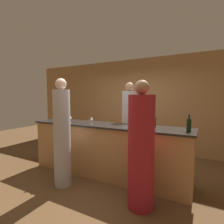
# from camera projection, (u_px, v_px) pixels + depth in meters

# --- Properties ---
(ground_plane) EXTENTS (14.00, 14.00, 0.00)m
(ground_plane) POSITION_uv_depth(u_px,v_px,m) (106.00, 175.00, 3.66)
(ground_plane) COLOR brown
(back_wall) EXTENTS (8.00, 0.06, 2.80)m
(back_wall) POSITION_uv_depth(u_px,v_px,m) (140.00, 105.00, 5.40)
(back_wall) COLOR #A37547
(back_wall) RESTS_ON ground_plane
(bar_counter) EXTENTS (3.39, 0.70, 1.07)m
(bar_counter) POSITION_uv_depth(u_px,v_px,m) (106.00, 150.00, 3.62)
(bar_counter) COLOR #B27F4C
(bar_counter) RESTS_ON ground_plane
(bartender) EXTENTS (0.35, 0.35, 1.97)m
(bartender) POSITION_uv_depth(u_px,v_px,m) (129.00, 127.00, 4.11)
(bartender) COLOR #B2B2B7
(bartender) RESTS_ON ground_plane
(guest_0) EXTENTS (0.30, 0.30, 1.96)m
(guest_0) POSITION_uv_depth(u_px,v_px,m) (62.00, 136.00, 3.17)
(guest_0) COLOR #B2B2B7
(guest_0) RESTS_ON ground_plane
(guest_1) EXTENTS (0.38, 0.38, 1.87)m
(guest_1) POSITION_uv_depth(u_px,v_px,m) (141.00, 150.00, 2.52)
(guest_1) COLOR maroon
(guest_1) RESTS_ON ground_plane
(wine_bottle_0) EXTENTS (0.07, 0.07, 0.28)m
(wine_bottle_0) POSITION_uv_depth(u_px,v_px,m) (68.00, 117.00, 3.85)
(wine_bottle_0) COLOR black
(wine_bottle_0) RESTS_ON bar_counter
(wine_bottle_1) EXTENTS (0.07, 0.07, 0.28)m
(wine_bottle_1) POSITION_uv_depth(u_px,v_px,m) (189.00, 125.00, 2.82)
(wine_bottle_1) COLOR black
(wine_bottle_1) RESTS_ON bar_counter
(wine_bottle_2) EXTENTS (0.08, 0.08, 0.28)m
(wine_bottle_2) POSITION_uv_depth(u_px,v_px,m) (154.00, 122.00, 3.20)
(wine_bottle_2) COLOR black
(wine_bottle_2) RESTS_ON bar_counter
(ice_bucket) EXTENTS (0.21, 0.21, 0.21)m
(ice_bucket) POSITION_uv_depth(u_px,v_px,m) (142.00, 121.00, 3.28)
(ice_bucket) COLOR #9E9993
(ice_bucket) RESTS_ON bar_counter
(wine_glass_0) EXTENTS (0.07, 0.07, 0.16)m
(wine_glass_0) POSITION_uv_depth(u_px,v_px,m) (91.00, 119.00, 3.56)
(wine_glass_0) COLOR silver
(wine_glass_0) RESTS_ON bar_counter
(wine_glass_1) EXTENTS (0.08, 0.08, 0.15)m
(wine_glass_1) POSITION_uv_depth(u_px,v_px,m) (54.00, 116.00, 4.12)
(wine_glass_1) COLOR silver
(wine_glass_1) RESTS_ON bar_counter
(wine_glass_2) EXTENTS (0.07, 0.07, 0.17)m
(wine_glass_2) POSITION_uv_depth(u_px,v_px,m) (70.00, 117.00, 3.70)
(wine_glass_2) COLOR silver
(wine_glass_2) RESTS_ON bar_counter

